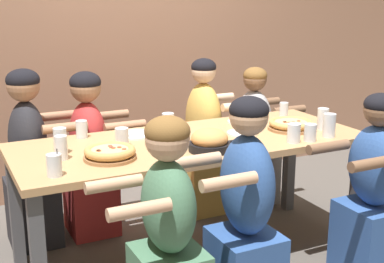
# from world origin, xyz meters

# --- Properties ---
(ground_plane) EXTENTS (18.00, 18.00, 0.00)m
(ground_plane) POSITION_xyz_m (0.00, 0.00, 0.00)
(ground_plane) COLOR #514C47
(ground_plane) RESTS_ON ground
(dining_table) EXTENTS (2.13, 0.85, 0.77)m
(dining_table) POSITION_xyz_m (0.00, 0.00, 0.69)
(dining_table) COLOR tan
(dining_table) RESTS_ON ground
(pizza_board_main) EXTENTS (0.28, 0.28, 0.07)m
(pizza_board_main) POSITION_xyz_m (-0.56, -0.15, 0.81)
(pizza_board_main) COLOR #996B42
(pizza_board_main) RESTS_ON dining_table
(pizza_board_second) EXTENTS (0.29, 0.29, 0.06)m
(pizza_board_second) POSITION_xyz_m (0.68, -0.07, 0.81)
(pizza_board_second) COLOR #996B42
(pizza_board_second) RESTS_ON dining_table
(skillet_bowl) EXTENTS (0.34, 0.24, 0.13)m
(skillet_bowl) POSITION_xyz_m (-0.01, -0.25, 0.83)
(skillet_bowl) COLOR black
(skillet_bowl) RESTS_ON dining_table
(empty_plate_a) EXTENTS (0.24, 0.24, 0.02)m
(empty_plate_a) POSITION_xyz_m (-0.27, 0.24, 0.78)
(empty_plate_a) COLOR white
(empty_plate_a) RESTS_ON dining_table
(empty_plate_b) EXTENTS (0.20, 0.20, 0.02)m
(empty_plate_b) POSITION_xyz_m (0.34, -0.02, 0.78)
(empty_plate_b) COLOR white
(empty_plate_b) RESTS_ON dining_table
(empty_plate_c) EXTENTS (0.19, 0.19, 0.02)m
(empty_plate_c) POSITION_xyz_m (0.49, 0.23, 0.78)
(empty_plate_c) COLOR white
(empty_plate_c) RESTS_ON dining_table
(cocktail_glass_blue) EXTENTS (0.07, 0.07, 0.14)m
(cocktail_glass_blue) POSITION_xyz_m (-0.88, -0.29, 0.82)
(cocktail_glass_blue) COLOR silver
(cocktail_glass_blue) RESTS_ON dining_table
(drinking_glass_a) EXTENTS (0.07, 0.07, 0.13)m
(drinking_glass_a) POSITION_xyz_m (-0.79, -0.05, 0.83)
(drinking_glass_a) COLOR silver
(drinking_glass_a) RESTS_ON dining_table
(drinking_glass_b) EXTENTS (0.08, 0.08, 0.11)m
(drinking_glass_b) POSITION_xyz_m (0.51, -0.32, 0.82)
(drinking_glass_b) COLOR silver
(drinking_glass_b) RESTS_ON dining_table
(drinking_glass_c) EXTENTS (0.08, 0.08, 0.14)m
(drinking_glass_c) POSITION_xyz_m (0.78, -0.31, 0.85)
(drinking_glass_c) COLOR silver
(drinking_glass_c) RESTS_ON dining_table
(drinking_glass_d) EXTENTS (0.07, 0.07, 0.14)m
(drinking_glass_d) POSITION_xyz_m (0.87, -0.15, 0.83)
(drinking_glass_d) COLOR silver
(drinking_glass_d) RESTS_ON dining_table
(drinking_glass_e) EXTENTS (0.07, 0.07, 0.10)m
(drinking_glass_e) POSITION_xyz_m (0.62, -0.34, 0.83)
(drinking_glass_e) COLOR silver
(drinking_glass_e) RESTS_ON dining_table
(drinking_glass_f) EXTENTS (0.07, 0.07, 0.11)m
(drinking_glass_f) POSITION_xyz_m (-0.58, 0.34, 0.82)
(drinking_glass_f) COLOR silver
(drinking_glass_f) RESTS_ON dining_table
(drinking_glass_g) EXTENTS (0.08, 0.08, 0.11)m
(drinking_glass_g) POSITION_xyz_m (-0.42, 0.05, 0.82)
(drinking_glass_g) COLOR silver
(drinking_glass_g) RESTS_ON dining_table
(drinking_glass_h) EXTENTS (0.07, 0.07, 0.15)m
(drinking_glass_h) POSITION_xyz_m (-0.77, 0.06, 0.84)
(drinking_glass_h) COLOR silver
(drinking_glass_h) RESTS_ON dining_table
(drinking_glass_i) EXTENTS (0.08, 0.08, 0.10)m
(drinking_glass_i) POSITION_xyz_m (-0.02, 0.30, 0.82)
(drinking_glass_i) COLOR silver
(drinking_glass_i) RESTS_ON dining_table
(drinking_glass_j) EXTENTS (0.06, 0.06, 0.11)m
(drinking_glass_j) POSITION_xyz_m (0.84, 0.23, 0.83)
(drinking_glass_j) COLOR silver
(drinking_glass_j) RESTS_ON dining_table
(diner_far_right) EXTENTS (0.51, 0.40, 1.08)m
(diner_far_right) POSITION_xyz_m (0.86, 0.64, 0.49)
(diner_far_right) COLOR #99999E
(diner_far_right) RESTS_ON ground
(diner_far_midright) EXTENTS (0.51, 0.40, 1.17)m
(diner_far_midright) POSITION_xyz_m (0.41, 0.64, 0.53)
(diner_far_midright) COLOR gold
(diner_far_midright) RESTS_ON ground
(diner_far_left) EXTENTS (0.51, 0.40, 1.18)m
(diner_far_left) POSITION_xyz_m (-0.86, 0.64, 0.55)
(diner_far_left) COLOR #232328
(diner_far_left) RESTS_ON ground
(diner_far_midleft) EXTENTS (0.51, 0.40, 1.13)m
(diner_far_midleft) POSITION_xyz_m (-0.46, 0.64, 0.53)
(diner_far_midleft) COLOR #B22D2D
(diner_far_midleft) RESTS_ON ground
(diner_near_center) EXTENTS (0.51, 0.40, 1.15)m
(diner_near_center) POSITION_xyz_m (-0.01, -0.64, 0.53)
(diner_near_center) COLOR #2D5193
(diner_near_center) RESTS_ON ground
(diner_near_midleft) EXTENTS (0.51, 0.40, 1.10)m
(diner_near_midleft) POSITION_xyz_m (-0.44, -0.64, 0.51)
(diner_near_midleft) COLOR #477556
(diner_near_midleft) RESTS_ON ground
(diner_near_right) EXTENTS (0.51, 0.40, 1.10)m
(diner_near_right) POSITION_xyz_m (0.85, -0.64, 0.50)
(diner_near_right) COLOR #2D5193
(diner_near_right) RESTS_ON ground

